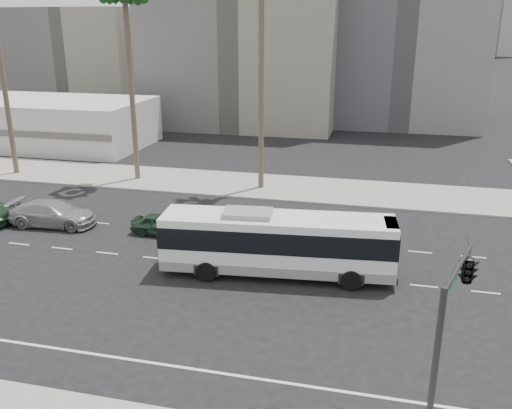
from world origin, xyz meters
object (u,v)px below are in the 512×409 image
(city_bus, at_px, (277,242))
(car_b, at_px, (53,214))
(car_a, at_px, (162,225))
(traffic_signal, at_px, (464,279))

(city_bus, height_order, car_b, city_bus)
(car_a, xyz_separation_m, traffic_signal, (16.16, -13.95, 4.77))
(city_bus, height_order, traffic_signal, traffic_signal)
(car_b, distance_m, traffic_signal, 27.99)
(car_a, distance_m, traffic_signal, 21.87)
(city_bus, bearing_deg, car_a, 149.00)
(city_bus, distance_m, car_b, 16.53)
(city_bus, relative_size, car_a, 3.15)
(city_bus, relative_size, car_b, 2.17)
(car_a, relative_size, car_b, 0.69)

